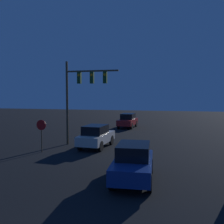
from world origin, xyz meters
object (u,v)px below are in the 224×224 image
object	(u,v)px
car_near	(133,162)
car_mid	(96,136)
traffic_signal_mast	(81,88)
stop_sign	(41,130)
car_far	(128,120)

from	to	relation	value
car_near	car_mid	distance (m)	7.66
car_near	traffic_signal_mast	size ratio (longest dim) A/B	0.63
car_near	stop_sign	size ratio (longest dim) A/B	1.84
car_mid	car_near	bearing A→B (deg)	-56.00
car_mid	traffic_signal_mast	distance (m)	3.92
car_mid	stop_sign	distance (m)	4.09
stop_sign	traffic_signal_mast	bearing A→B (deg)	59.40
traffic_signal_mast	car_far	bearing A→B (deg)	81.67
traffic_signal_mast	stop_sign	size ratio (longest dim) A/B	2.93
car_far	traffic_signal_mast	bearing A→B (deg)	84.99
car_mid	car_far	bearing A→B (deg)	92.14
car_near	car_mid	bearing A→B (deg)	-63.29
car_far	stop_sign	distance (m)	14.76
car_near	car_mid	world-z (taller)	same
car_near	car_far	xyz separation A→B (m)	(-3.65, 18.45, 0.00)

